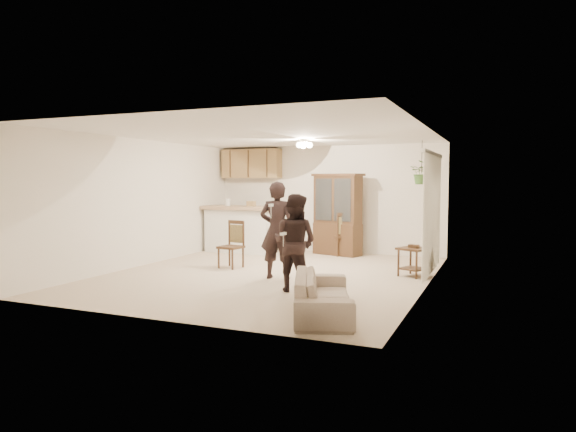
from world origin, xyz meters
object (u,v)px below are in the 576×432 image
at_px(china_hutch, 338,215).
at_px(side_table, 413,262).
at_px(chair_hutch_right, 342,243).
at_px(child, 295,247).
at_px(chair_hutch_left, 340,240).
at_px(adult, 277,227).
at_px(chair_bar, 231,255).
at_px(sofa, 323,286).

height_order(china_hutch, side_table, china_hutch).
bearing_deg(chair_hutch_right, side_table, 96.89).
bearing_deg(child, chair_hutch_left, -76.19).
relative_size(adult, chair_bar, 1.98).
bearing_deg(china_hutch, chair_bar, -102.83).
bearing_deg(child, sofa, 133.62).
bearing_deg(chair_bar, child, -27.92).
distance_m(adult, side_table, 2.49).
height_order(sofa, chair_hutch_left, chair_hutch_left).
relative_size(china_hutch, chair_hutch_right, 1.88).
distance_m(sofa, side_table, 3.11).
height_order(side_table, chair_hutch_right, chair_hutch_right).
distance_m(child, chair_hutch_right, 3.93).
distance_m(adult, chair_bar, 1.56).
distance_m(china_hutch, chair_bar, 2.92).
xyz_separation_m(adult, chair_bar, (-1.27, 0.64, -0.64)).
xyz_separation_m(side_table, chair_bar, (-3.40, -0.47, -0.01)).
bearing_deg(side_table, china_hutch, 135.03).
distance_m(adult, chair_hutch_left, 3.24).
relative_size(adult, child, 1.33).
distance_m(sofa, china_hutch, 5.27).
bearing_deg(china_hutch, adult, -75.88).
bearing_deg(chair_hutch_right, china_hutch, -55.90).
relative_size(chair_hutch_left, chair_hutch_right, 1.22).
bearing_deg(adult, child, 120.01).
relative_size(child, chair_hutch_left, 1.13).
distance_m(chair_bar, chair_hutch_right, 2.87).
distance_m(china_hutch, chair_hutch_right, 0.65).
xyz_separation_m(child, chair_hutch_right, (-0.41, 3.89, -0.40)).
bearing_deg(child, chair_hutch_right, -77.14).
bearing_deg(china_hutch, chair_hutch_left, 64.24).
height_order(child, china_hutch, china_hutch).
height_order(adult, chair_bar, adult).
distance_m(adult, chair_hutch_right, 3.16).
xyz_separation_m(child, side_table, (1.48, 1.92, -0.41)).
xyz_separation_m(sofa, child, (-0.84, 1.12, 0.31)).
bearing_deg(child, side_table, -120.85).
bearing_deg(chair_hutch_right, chair_bar, 21.44).
bearing_deg(side_table, chair_bar, -172.15).
bearing_deg(sofa, chair_hutch_right, -6.25).
relative_size(sofa, chair_hutch_right, 1.92).
height_order(sofa, side_table, sofa).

